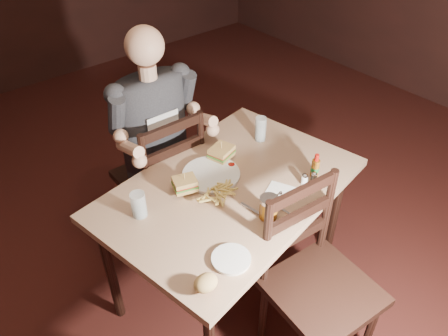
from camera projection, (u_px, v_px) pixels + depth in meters
room_shell at (262, 83)px, 1.65m from camera, size 7.00×7.00×7.00m
main_table at (230, 197)px, 2.20m from camera, size 1.40×1.06×0.77m
chair_far at (159, 177)px, 2.66m from camera, size 0.46×0.50×0.97m
chair_near at (322, 291)px, 2.00m from camera, size 0.50×0.54×0.98m
diner at (156, 112)px, 2.34m from camera, size 0.54×0.43×0.92m
dinner_plate at (211, 175)px, 2.20m from camera, size 0.33×0.33×0.02m
sandwich_left at (185, 181)px, 2.08m from camera, size 0.13×0.12×0.10m
sandwich_right at (221, 149)px, 2.28m from camera, size 0.15×0.13×0.10m
fries_pile at (218, 194)px, 2.05m from camera, size 0.25×0.20×0.04m
ketchup_dollop at (231, 164)px, 2.25m from camera, size 0.04×0.04×0.01m
glass_left at (139, 205)px, 1.95m from camera, size 0.08×0.08×0.13m
glass_right at (261, 129)px, 2.43m from camera, size 0.07×0.07×0.14m
hot_sauce at (316, 165)px, 2.17m from camera, size 0.05×0.05×0.13m
salt_shaker at (304, 179)px, 2.14m from camera, size 0.04×0.04×0.06m
pepper_shaker at (314, 177)px, 2.16m from camera, size 0.04×0.04×0.06m
syrup_dispenser at (269, 208)px, 1.95m from camera, size 0.10×0.10×0.11m
napkin at (280, 193)px, 2.11m from camera, size 0.19×0.18×0.00m
knife at (259, 214)px, 1.99m from camera, size 0.05×0.22×0.01m
fork at (287, 213)px, 1.99m from camera, size 0.02×0.14×0.00m
side_plate at (231, 260)px, 1.77m from camera, size 0.18×0.18×0.01m
bread_roll at (206, 283)px, 1.64m from camera, size 0.11×0.10×0.06m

